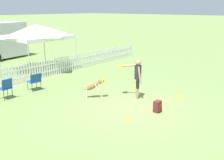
{
  "coord_description": "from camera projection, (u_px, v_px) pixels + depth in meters",
  "views": [
    {
      "loc": [
        -7.25,
        -5.13,
        3.65
      ],
      "look_at": [
        0.3,
        1.21,
        0.79
      ],
      "focal_mm": 40.0,
      "sensor_mm": 36.0,
      "label": 1
    }
  ],
  "objects": [
    {
      "name": "backpack_on_grass",
      "position": [
        157.0,
        106.0,
        9.03
      ],
      "size": [
        0.27,
        0.25,
        0.43
      ],
      "color": "maroon",
      "rests_on": "ground_plane"
    },
    {
      "name": "frisbee_near_handler",
      "position": [
        128.0,
        119.0,
        8.45
      ],
      "size": [
        0.27,
        0.27,
        0.02
      ],
      "color": "yellow",
      "rests_on": "ground_plane"
    },
    {
      "name": "frisbee_midfield",
      "position": [
        135.0,
        86.0,
        12.06
      ],
      "size": [
        0.27,
        0.27,
        0.02
      ],
      "color": "yellow",
      "rests_on": "ground_plane"
    },
    {
      "name": "folding_chair_blue_left",
      "position": [
        35.0,
        80.0,
        11.31
      ],
      "size": [
        0.57,
        0.58,
        0.81
      ],
      "rotation": [
        0.0,
        0.0,
        3.03
      ],
      "color": "#333338",
      "rests_on": "ground_plane"
    },
    {
      "name": "leaping_dog",
      "position": [
        94.0,
        86.0,
        10.35
      ],
      "size": [
        0.76,
        0.88,
        0.88
      ],
      "rotation": [
        0.0,
        0.0,
        -2.46
      ],
      "color": "olive",
      "rests_on": "ground_plane"
    },
    {
      "name": "ground_plane",
      "position": [
        131.0,
        107.0,
        9.52
      ],
      "size": [
        240.0,
        240.0,
        0.0
      ],
      "primitive_type": "plane",
      "color": "olive"
    },
    {
      "name": "folding_chair_center",
      "position": [
        6.0,
        87.0,
        10.22
      ],
      "size": [
        0.47,
        0.49,
        0.88
      ],
      "rotation": [
        0.0,
        0.0,
        3.19
      ],
      "color": "#333338",
      "rests_on": "ground_plane"
    },
    {
      "name": "canopy_tent_main",
      "position": [
        36.0,
        31.0,
        14.47
      ],
      "size": [
        3.23,
        3.23,
        2.75
      ],
      "color": "silver",
      "rests_on": "ground_plane"
    },
    {
      "name": "frisbee_near_dog",
      "position": [
        179.0,
        96.0,
        10.65
      ],
      "size": [
        0.27,
        0.27,
        0.02
      ],
      "color": "yellow",
      "rests_on": "ground_plane"
    },
    {
      "name": "handler_person",
      "position": [
        137.0,
        74.0,
        10.2
      ],
      "size": [
        0.58,
        1.1,
        1.64
      ],
      "rotation": [
        0.0,
        0.0,
        0.68
      ],
      "color": "tan",
      "rests_on": "ground_plane"
    },
    {
      "name": "picket_fence",
      "position": [
        37.0,
        70.0,
        13.15
      ],
      "size": [
        17.01,
        0.04,
        0.94
      ],
      "color": "white",
      "rests_on": "ground_plane"
    }
  ]
}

